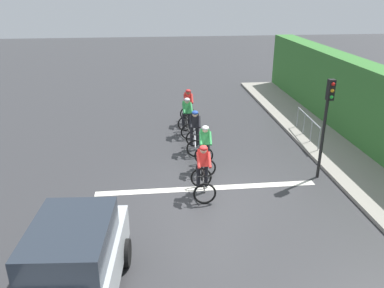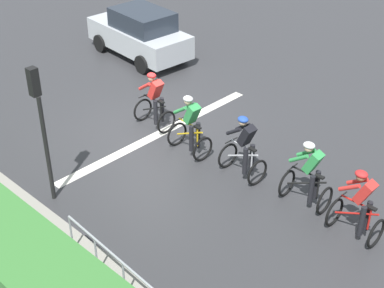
# 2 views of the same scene
# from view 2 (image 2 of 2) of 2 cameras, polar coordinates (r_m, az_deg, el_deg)

# --- Properties ---
(ground_plane) EXTENTS (80.00, 80.00, 0.00)m
(ground_plane) POSITION_cam_2_polar(r_m,az_deg,el_deg) (16.56, -4.11, 1.48)
(ground_plane) COLOR #333335
(sidewalk_kerb) EXTENTS (2.80, 23.82, 0.12)m
(sidewalk_kerb) POSITION_cam_2_polar(r_m,az_deg,el_deg) (12.65, -17.05, -10.83)
(sidewalk_kerb) COLOR gray
(sidewalk_kerb) RESTS_ON ground
(road_marking_stop_line) EXTENTS (7.00, 0.30, 0.01)m
(road_marking_stop_line) POSITION_cam_2_polar(r_m,az_deg,el_deg) (16.32, -3.23, 1.03)
(road_marking_stop_line) COLOR silver
(road_marking_stop_line) RESTS_ON ground
(cyclist_lead) EXTENTS (0.69, 1.08, 1.66)m
(cyclist_lead) POSITION_cam_2_polar(r_m,az_deg,el_deg) (12.75, 16.21, -5.96)
(cyclist_lead) COLOR black
(cyclist_lead) RESTS_ON ground
(cyclist_second) EXTENTS (0.73, 1.11, 1.66)m
(cyclist_second) POSITION_cam_2_polar(r_m,az_deg,el_deg) (13.42, 11.46, -3.13)
(cyclist_second) COLOR black
(cyclist_second) RESTS_ON ground
(cyclist_mid) EXTENTS (0.76, 1.13, 1.66)m
(cyclist_mid) POSITION_cam_2_polar(r_m,az_deg,el_deg) (14.17, 5.17, -0.50)
(cyclist_mid) COLOR black
(cyclist_mid) RESTS_ON ground
(cyclist_fourth) EXTENTS (0.75, 1.12, 1.66)m
(cyclist_fourth) POSITION_cam_2_polar(r_m,az_deg,el_deg) (15.03, -0.15, 1.68)
(cyclist_fourth) COLOR black
(cyclist_fourth) RESTS_ON ground
(cyclist_trailing) EXTENTS (0.71, 1.10, 1.66)m
(cyclist_trailing) POSITION_cam_2_polar(r_m,az_deg,el_deg) (16.29, -3.70, 4.15)
(cyclist_trailing) COLOR black
(cyclist_trailing) RESTS_ON ground
(car_silver) EXTENTS (2.13, 4.22, 1.76)m
(car_silver) POSITION_cam_2_polar(r_m,az_deg,el_deg) (20.98, -5.16, 10.84)
(car_silver) COLOR #B7BCC1
(car_silver) RESTS_ON ground
(traffic_light_near_crossing) EXTENTS (0.20, 0.31, 3.34)m
(traffic_light_near_crossing) POSITION_cam_2_polar(r_m,az_deg,el_deg) (13.07, -14.79, 2.76)
(traffic_light_near_crossing) COLOR black
(traffic_light_near_crossing) RESTS_ON ground
(pedestrian_railing_kerbside) EXTENTS (0.21, 2.74, 1.03)m
(pedestrian_railing_kerbside) POSITION_cam_2_polar(r_m,az_deg,el_deg) (11.19, -8.19, -11.27)
(pedestrian_railing_kerbside) COLOR #999EA3
(pedestrian_railing_kerbside) RESTS_ON ground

